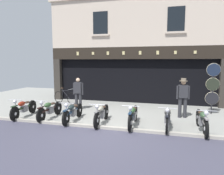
{
  "coord_description": "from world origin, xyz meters",
  "views": [
    {
      "loc": [
        2.21,
        -7.08,
        2.46
      ],
      "look_at": [
        -0.52,
        2.6,
        1.22
      ],
      "focal_mm": 33.83,
      "sensor_mm": 36.0,
      "label": 1
    }
  ],
  "objects": [
    {
      "name": "advert_board_near",
      "position": [
        -2.48,
        5.4,
        1.72
      ],
      "size": [
        0.81,
        0.03,
        1.08
      ],
      "color": "silver"
    },
    {
      "name": "tyre_sign_pole",
      "position": [
        4.08,
        3.58,
        1.39
      ],
      "size": [
        0.61,
        0.06,
        2.39
      ],
      "color": "#232328",
      "rests_on": "ground"
    },
    {
      "name": "motorcycle_center",
      "position": [
        -0.41,
        0.68,
        0.42
      ],
      "size": [
        0.62,
        2.04,
        0.91
      ],
      "rotation": [
        0.0,
        0.0,
        3.2
      ],
      "color": "black",
      "rests_on": "ground"
    },
    {
      "name": "motorcycle_far_right",
      "position": [
        3.3,
        0.73,
        0.42
      ],
      "size": [
        0.62,
        2.08,
        0.91
      ],
      "rotation": [
        0.0,
        0.0,
        3.19
      ],
      "color": "black",
      "rests_on": "ground"
    },
    {
      "name": "motorcycle_right",
      "position": [
        2.13,
        0.73,
        0.42
      ],
      "size": [
        0.62,
        1.92,
        0.91
      ],
      "rotation": [
        0.0,
        0.0,
        3.13
      ],
      "color": "black",
      "rests_on": "ground"
    },
    {
      "name": "motorcycle_left",
      "position": [
        -2.82,
        0.79,
        0.41
      ],
      "size": [
        0.62,
        2.03,
        0.91
      ],
      "rotation": [
        0.0,
        0.0,
        3.18
      ],
      "color": "black",
      "rests_on": "ground"
    },
    {
      "name": "ground",
      "position": [
        0.0,
        -0.98,
        -0.04
      ],
      "size": [
        22.24,
        22.0,
        0.18
      ],
      "color": "gray"
    },
    {
      "name": "leaning_bicycle",
      "position": [
        -3.79,
        3.97,
        0.37
      ],
      "size": [
        1.7,
        0.62,
        0.94
      ],
      "rotation": [
        0.0,
        0.0,
        -1.83
      ],
      "color": "black",
      "rests_on": "ground"
    },
    {
      "name": "motorcycle_far_left",
      "position": [
        -4.09,
        0.73,
        0.41
      ],
      "size": [
        0.62,
        2.03,
        0.9
      ],
      "rotation": [
        0.0,
        0.0,
        3.27
      ],
      "color": "black",
      "rests_on": "ground"
    },
    {
      "name": "salesman_left",
      "position": [
        -2.38,
        2.77,
        0.9
      ],
      "size": [
        0.56,
        0.25,
        1.62
      ],
      "rotation": [
        0.0,
        0.0,
        3.16
      ],
      "color": "#2D2D33",
      "rests_on": "ground"
    },
    {
      "name": "motorcycle_center_left",
      "position": [
        -1.66,
        0.67,
        0.41
      ],
      "size": [
        0.62,
        2.01,
        0.89
      ],
      "rotation": [
        0.0,
        0.0,
        3.21
      ],
      "color": "black",
      "rests_on": "ground"
    },
    {
      "name": "motorcycle_center_right",
      "position": [
        0.85,
        0.71,
        0.43
      ],
      "size": [
        0.62,
        2.06,
        0.92
      ],
      "rotation": [
        0.0,
        0.0,
        3.17
      ],
      "color": "black",
      "rests_on": "ground"
    },
    {
      "name": "shopkeeper_center",
      "position": [
        2.73,
        2.51,
        0.97
      ],
      "size": [
        0.56,
        0.36,
        1.74
      ],
      "rotation": [
        0.0,
        0.0,
        3.28
      ],
      "color": "#2D2D33",
      "rests_on": "ground"
    },
    {
      "name": "shop_facade",
      "position": [
        0.0,
        7.01,
        1.71
      ],
      "size": [
        10.54,
        4.42,
        6.3
      ],
      "color": "black",
      "rests_on": "ground"
    }
  ]
}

